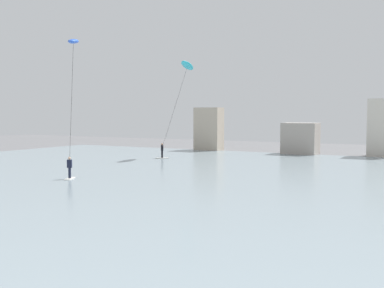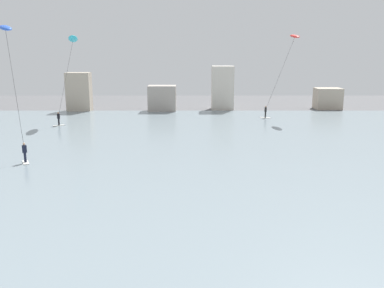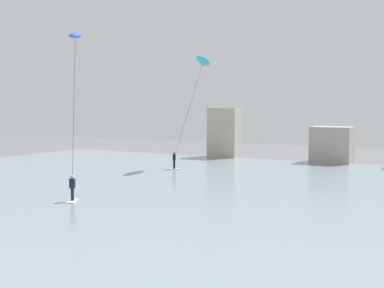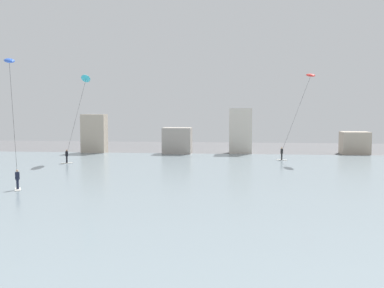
{
  "view_description": "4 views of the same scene",
  "coord_description": "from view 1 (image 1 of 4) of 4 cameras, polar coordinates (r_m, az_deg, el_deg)",
  "views": [
    {
      "loc": [
        8.51,
        1.51,
        4.95
      ],
      "look_at": [
        1.19,
        14.78,
        3.96
      ],
      "focal_mm": 43.6,
      "sensor_mm": 36.0,
      "label": 1
    },
    {
      "loc": [
        -2.74,
        -4.65,
        8.82
      ],
      "look_at": [
        -2.72,
        17.49,
        3.84
      ],
      "focal_mm": 38.52,
      "sensor_mm": 36.0,
      "label": 2
    },
    {
      "loc": [
        5.4,
        3.28,
        6.03
      ],
      "look_at": [
        -1.57,
        16.07,
        4.94
      ],
      "focal_mm": 47.75,
      "sensor_mm": 36.0,
      "label": 3
    },
    {
      "loc": [
        1.49,
        -6.1,
        6.66
      ],
      "look_at": [
        -0.7,
        15.09,
        4.92
      ],
      "focal_mm": 41.08,
      "sensor_mm": 36.0,
      "label": 4
    }
  ],
  "objects": [
    {
      "name": "water_bay",
      "position": [
        31.26,
        12.78,
        -5.39
      ],
      "size": [
        84.0,
        52.0,
        0.1
      ],
      "primitive_type": "cube",
      "color": "gray",
      "rests_on": "ground"
    },
    {
      "name": "far_shore_buildings",
      "position": [
        57.92,
        18.61,
        1.17
      ],
      "size": [
        42.08,
        5.58,
        6.68
      ],
      "color": "#B7A893",
      "rests_on": "ground"
    },
    {
      "name": "kitesurfer_cyan",
      "position": [
        52.51,
        -0.83,
        8.73
      ],
      "size": [
        3.11,
        5.42,
        10.75
      ],
      "color": "silver",
      "rests_on": "water_bay"
    },
    {
      "name": "kitesurfer_blue",
      "position": [
        38.3,
        -14.37,
        10.05
      ],
      "size": [
        3.22,
        4.35,
        10.97
      ],
      "color": "silver",
      "rests_on": "water_bay"
    }
  ]
}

